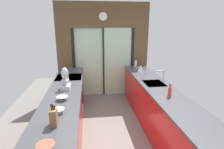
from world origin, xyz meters
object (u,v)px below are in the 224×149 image
Objects in this scene: soap_bottle_near at (170,92)px; soap_bottle_far at (136,64)px; stand_mixer at (65,81)px; mixing_bowl_near at (46,148)px; mixing_bowl_mid at (58,111)px; oven_range at (70,96)px; mixing_bowl_far at (62,98)px; knife_block at (54,117)px; kettle at (141,68)px.

soap_bottle_near is 2.24m from soap_bottle_far.
mixing_bowl_near is at bearing -90.00° from stand_mixer.
mixing_bowl_mid is (-0.00, 0.80, -0.01)m from mixing_bowl_near.
oven_range is 5.12× the size of mixing_bowl_near.
mixing_bowl_far is at bearing -90.00° from stand_mixer.
soap_bottle_far is at bearing 90.00° from soap_bottle_near.
soap_bottle_near is (1.78, -0.62, -0.07)m from stand_mixer.
knife_block reaches higher than kettle.
knife_block reaches higher than soap_bottle_near.
mixing_bowl_mid is 0.80× the size of soap_bottle_far.
mixing_bowl_mid is 0.32m from knife_block.
soap_bottle_far reaches higher than soap_bottle_near.
mixing_bowl_mid is at bearing -90.00° from stand_mixer.
mixing_bowl_far is 2.43m from kettle.
mixing_bowl_far is 0.77× the size of kettle.
mixing_bowl_far is 0.55m from stand_mixer.
soap_bottle_near is (-0.00, -1.73, 0.00)m from kettle.
oven_range is 1.02m from stand_mixer.
stand_mixer reaches higher than mixing_bowl_near.
mixing_bowl_far is 0.87× the size of soap_bottle_near.
kettle is 1.12× the size of soap_bottle_far.
oven_range is at bearing 90.41° from mixing_bowl_near.
mixing_bowl_mid is 0.62× the size of knife_block.
stand_mixer is (0.00, 1.30, 0.05)m from knife_block.
mixing_bowl_mid is 2.75m from kettle.
mixing_bowl_mid is 0.81× the size of soap_bottle_near.
stand_mixer is 1.95× the size of soap_bottle_near.
stand_mixer is at bearing -137.72° from soap_bottle_far.
soap_bottle_near is at bearing 20.93° from knife_block.
kettle is 1.73m from soap_bottle_near.
mixing_bowl_near reaches higher than mixing_bowl_far.
oven_range is 1.87m from mixing_bowl_mid.
soap_bottle_far is (1.78, 1.62, -0.07)m from stand_mixer.
soap_bottle_far reaches higher than mixing_bowl_mid.
knife_block is (-0.00, -0.76, 0.07)m from mixing_bowl_far.
stand_mixer is (0.00, 0.54, 0.13)m from mixing_bowl_far.
mixing_bowl_far is at bearing 90.00° from knife_block.
mixing_bowl_mid is 0.42× the size of stand_mixer.
mixing_bowl_near is at bearing -89.99° from knife_block.
knife_block is 1.91m from soap_bottle_near.
knife_block is at bearing -159.07° from soap_bottle_near.
oven_range is 2.65m from mixing_bowl_near.
oven_range is 2.19m from knife_block.
knife_block reaches higher than mixing_bowl_mid.
oven_range is at bearing 90.59° from mixing_bowl_mid.
knife_block is (0.02, -2.11, 0.57)m from oven_range.
soap_bottle_near is (1.78, -0.08, 0.05)m from mixing_bowl_far.
soap_bottle_near is at bearing -19.29° from stand_mixer.
oven_range is 2.37m from soap_bottle_near.
mixing_bowl_near reaches higher than oven_range.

